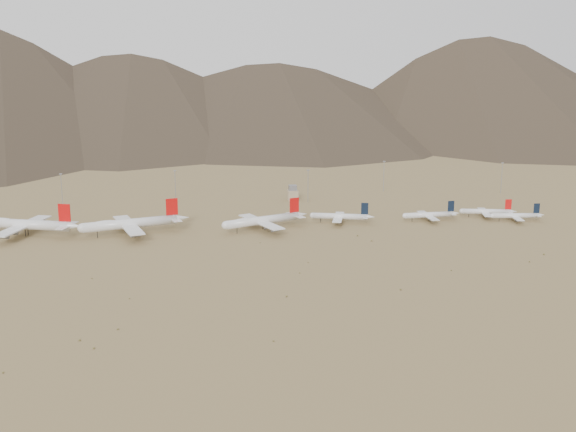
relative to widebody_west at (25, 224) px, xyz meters
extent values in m
plane|color=#A38554|center=(157.31, -37.80, -7.57)|extent=(3000.00, 3000.00, 0.00)
cylinder|color=white|center=(-0.30, 0.11, -0.08)|extent=(60.04, 26.85, 6.36)
cone|color=white|center=(32.12, -11.58, 0.40)|extent=(12.36, 9.14, 5.72)
cube|color=white|center=(-1.45, 0.52, -1.03)|extent=(28.39, 56.40, 0.79)
cube|color=white|center=(27.49, -9.91, 0.56)|extent=(12.48, 22.04, 0.38)
cube|color=red|center=(26.33, -9.49, 8.74)|extent=(7.72, 3.25, 11.28)
cylinder|color=black|center=(1.40, 1.18, -5.41)|extent=(0.51, 0.51, 4.31)
cylinder|color=black|center=(0.32, -1.81, -5.41)|extent=(0.51, 0.51, 4.31)
ellipsoid|color=white|center=(-15.35, 5.53, 1.67)|extent=(20.14, 11.16, 3.82)
cylinder|color=slate|center=(2.37, 11.14, -2.61)|extent=(6.76, 4.78, 2.86)
cylinder|color=slate|center=(-5.28, -10.09, -2.61)|extent=(6.76, 4.78, 2.86)
cylinder|color=slate|center=(5.82, 20.69, -2.61)|extent=(6.76, 4.78, 2.86)
cylinder|color=slate|center=(-8.72, -19.64, -2.61)|extent=(6.76, 4.78, 2.86)
cylinder|color=white|center=(66.40, -7.54, -0.25)|extent=(59.73, 21.17, 6.21)
sphere|color=white|center=(37.32, -15.12, -0.25)|extent=(6.09, 6.09, 6.09)
cone|color=white|center=(98.98, 0.95, 0.21)|extent=(11.88, 8.14, 5.59)
cube|color=white|center=(65.24, -7.84, -1.19)|extent=(23.21, 55.75, 0.78)
cube|color=white|center=(94.32, -0.26, 0.37)|extent=(10.52, 21.63, 0.37)
cube|color=red|center=(93.16, -0.56, 8.36)|extent=(7.70, 2.51, 11.02)
cylinder|color=black|center=(46.05, -12.85, -5.46)|extent=(0.40, 0.40, 4.21)
cylinder|color=black|center=(67.18, -5.73, -5.46)|extent=(0.50, 0.50, 4.21)
cylinder|color=black|center=(67.96, -8.74, -5.46)|extent=(0.50, 0.50, 4.21)
ellipsoid|color=white|center=(51.28, -11.48, 1.45)|extent=(19.79, 9.36, 3.73)
cylinder|color=slate|center=(62.46, 2.82, -2.72)|extent=(6.52, 4.22, 2.80)
cylinder|color=slate|center=(68.02, -18.51, -2.72)|extent=(6.52, 4.22, 2.80)
cylinder|color=slate|center=(59.96, 12.42, -2.72)|extent=(6.52, 4.22, 2.80)
cylinder|color=slate|center=(70.52, -28.10, -2.72)|extent=(6.52, 4.22, 2.80)
cylinder|color=white|center=(151.81, -9.02, -1.07)|extent=(51.70, 24.58, 5.51)
sphere|color=white|center=(126.96, -18.74, -1.07)|extent=(5.40, 5.40, 5.40)
cone|color=white|center=(179.64, 1.87, -0.66)|extent=(10.75, 8.12, 4.96)
cube|color=white|center=(150.82, -9.41, -1.90)|extent=(25.78, 48.67, 0.69)
cube|color=white|center=(175.66, 0.31, -0.52)|extent=(11.25, 19.06, 0.33)
cube|color=red|center=(174.67, -0.08, 6.57)|extent=(6.64, 2.99, 9.78)
cylinder|color=black|center=(134.42, -15.83, -5.70)|extent=(0.36, 0.36, 3.74)
cylinder|color=black|center=(152.30, -7.35, -5.70)|extent=(0.44, 0.44, 3.74)
cylinder|color=black|center=(153.31, -9.92, -5.70)|extent=(0.44, 0.44, 3.74)
ellipsoid|color=white|center=(138.89, -14.08, 0.44)|extent=(17.41, 10.07, 3.31)
cylinder|color=slate|center=(147.25, -0.30, -3.27)|extent=(5.87, 4.26, 2.48)
cylinder|color=slate|center=(154.38, -18.52, -3.27)|extent=(5.87, 4.26, 2.48)
cylinder|color=slate|center=(144.04, 7.90, -3.27)|extent=(5.87, 4.26, 2.48)
cylinder|color=slate|center=(157.59, -26.72, -3.27)|extent=(5.87, 4.26, 2.48)
cylinder|color=white|center=(206.42, 1.53, -2.80)|extent=(36.60, 14.85, 4.03)
sphere|color=white|center=(188.72, 7.04, -2.80)|extent=(3.94, 3.94, 3.94)
cone|color=white|center=(226.24, -4.63, -2.50)|extent=(7.45, 5.44, 3.62)
cube|color=white|center=(205.71, 1.75, -3.40)|extent=(15.10, 32.11, 0.50)
cube|color=white|center=(223.41, -3.75, -2.40)|extent=(6.77, 12.52, 0.24)
cube|color=black|center=(222.70, -3.53, 3.18)|extent=(4.71, 1.78, 7.94)
cylinder|color=black|center=(194.03, 5.38, -6.19)|extent=(0.42, 0.42, 2.75)
cylinder|color=black|center=(207.43, 2.27, -6.19)|extent=(0.53, 0.53, 2.75)
cylinder|color=black|center=(206.83, 0.35, -6.19)|extent=(0.53, 0.53, 2.75)
cylinder|color=slate|center=(208.35, 10.25, -4.40)|extent=(4.08, 2.83, 1.81)
cylinder|color=slate|center=(203.07, -6.74, -4.40)|extent=(4.08, 2.83, 1.81)
cylinder|color=white|center=(269.06, -2.45, -3.11)|extent=(34.72, 4.37, 3.76)
sphere|color=white|center=(251.73, -2.75, -3.11)|extent=(3.69, 3.69, 3.69)
cone|color=white|center=(288.47, -2.11, -2.83)|extent=(6.30, 3.49, 3.39)
cube|color=white|center=(268.37, -2.46, -3.68)|extent=(6.06, 29.80, 0.47)
cube|color=white|center=(285.70, -2.16, -2.73)|extent=(3.32, 11.34, 0.23)
cube|color=black|center=(285.00, -2.17, 2.48)|extent=(4.51, 0.42, 7.43)
cylinder|color=black|center=(256.93, -2.66, -6.28)|extent=(0.40, 0.40, 2.57)
cylinder|color=black|center=(269.74, -1.49, -6.28)|extent=(0.50, 0.50, 2.57)
cylinder|color=black|center=(269.77, -3.38, -6.28)|extent=(0.50, 0.50, 2.57)
cylinder|color=slate|center=(268.22, 5.86, -4.61)|extent=(3.50, 1.75, 1.69)
cylinder|color=slate|center=(268.51, -10.78, -4.61)|extent=(3.50, 1.75, 1.69)
cylinder|color=white|center=(312.72, 1.76, -3.27)|extent=(33.41, 11.11, 3.63)
sphere|color=white|center=(296.43, 5.54, -3.27)|extent=(3.56, 3.56, 3.56)
cone|color=white|center=(330.97, -2.48, -2.99)|extent=(6.61, 4.55, 3.27)
cube|color=white|center=(312.07, 1.91, -3.81)|extent=(11.70, 29.14, 0.45)
cube|color=white|center=(328.36, -1.87, -2.90)|extent=(5.40, 11.30, 0.22)
cube|color=red|center=(327.71, -1.72, 2.14)|extent=(4.31, 1.30, 7.17)
cylinder|color=black|center=(301.31, 4.41, -6.32)|extent=(0.38, 0.38, 2.49)
cylinder|color=black|center=(313.58, 2.49, -6.32)|extent=(0.48, 0.48, 2.49)
cylinder|color=black|center=(313.17, 0.72, -6.32)|extent=(0.48, 0.48, 2.49)
cylinder|color=slate|center=(313.89, 9.73, -4.71)|extent=(3.63, 2.35, 1.63)
cylinder|color=slate|center=(310.25, -5.91, -4.71)|extent=(3.63, 2.35, 1.63)
cylinder|color=white|center=(327.97, -12.63, -3.49)|extent=(31.92, 7.52, 3.45)
sphere|color=white|center=(312.24, -10.58, -3.49)|extent=(3.38, 3.38, 3.38)
cone|color=white|center=(345.60, -14.93, -3.23)|extent=(6.07, 3.81, 3.10)
cube|color=white|center=(327.34, -12.55, -4.00)|extent=(8.55, 27.64, 0.43)
cube|color=white|center=(343.08, -14.60, -3.14)|extent=(4.17, 10.62, 0.21)
cube|color=black|center=(342.45, -14.52, 1.64)|extent=(4.13, 0.84, 6.80)
cylinder|color=black|center=(316.96, -11.19, -6.39)|extent=(0.36, 0.36, 2.36)
cylinder|color=black|center=(328.71, -11.86, -6.39)|extent=(0.45, 0.45, 2.36)
cylinder|color=black|center=(328.49, -13.57, -6.39)|extent=(0.45, 0.45, 2.36)
cylinder|color=slate|center=(328.33, -4.99, -4.86)|extent=(3.35, 1.95, 1.55)
cylinder|color=slate|center=(326.36, -20.10, -4.86)|extent=(3.35, 1.95, 1.55)
cube|color=tan|center=(187.31, 82.20, -3.57)|extent=(8.00, 8.00, 8.00)
cube|color=slate|center=(187.31, 82.20, 2.43)|extent=(6.00, 6.00, 4.00)
cylinder|color=gray|center=(11.47, 84.80, 4.93)|extent=(0.50, 0.50, 25.00)
cube|color=gray|center=(11.47, 84.80, 17.73)|extent=(2.00, 0.60, 0.80)
cylinder|color=gray|center=(96.00, 86.03, 4.93)|extent=(0.50, 0.50, 25.00)
cube|color=gray|center=(96.00, 86.03, 17.73)|extent=(2.00, 0.60, 0.80)
cylinder|color=gray|center=(197.81, 72.77, 4.93)|extent=(0.50, 0.50, 25.00)
cube|color=gray|center=(197.81, 72.77, 17.73)|extent=(2.00, 0.60, 0.80)
cylinder|color=gray|center=(268.45, 105.79, 4.93)|extent=(0.50, 0.50, 25.00)
cube|color=gray|center=(268.45, 105.79, 17.73)|extent=(2.00, 0.60, 0.80)
cylinder|color=gray|center=(362.10, 82.44, 4.93)|extent=(0.50, 0.50, 25.00)
cube|color=gray|center=(362.10, 82.44, 17.73)|extent=(2.00, 0.60, 0.80)
ellipsoid|color=brown|center=(204.47, -140.61, -7.21)|extent=(0.99, 0.99, 0.71)
ellipsoid|color=brown|center=(51.08, -97.88, -7.33)|extent=(0.69, 0.69, 0.46)
ellipsoid|color=brown|center=(290.77, -106.07, -7.22)|extent=(0.86, 0.86, 0.69)
ellipsoid|color=brown|center=(241.40, -114.24, -7.33)|extent=(0.89, 0.89, 0.48)
ellipsoid|color=brown|center=(159.75, -105.86, -7.27)|extent=(0.68, 0.68, 0.60)
ellipsoid|color=brown|center=(215.24, -48.47, -7.21)|extent=(1.06, 1.06, 0.71)
ellipsoid|color=brown|center=(72.02, -132.45, -7.33)|extent=(0.66, 0.66, 0.47)
ellipsoid|color=brown|center=(146.19, -41.59, -7.34)|extent=(0.70, 0.70, 0.45)
ellipsoid|color=brown|center=(209.81, -34.69, -7.19)|extent=(1.05, 1.05, 0.76)
ellipsoid|color=brown|center=(306.19, -93.59, -7.14)|extent=(1.03, 1.03, 0.85)
ellipsoid|color=brown|center=(30.17, -207.75, -7.26)|extent=(0.76, 0.76, 0.61)
ellipsoid|color=brown|center=(146.90, -141.60, -7.16)|extent=(0.95, 0.95, 0.80)
ellipsoid|color=brown|center=(167.72, -87.51, -7.31)|extent=(0.62, 0.62, 0.51)
ellipsoid|color=brown|center=(54.51, -181.18, -7.19)|extent=(0.96, 0.96, 0.75)
ellipsoid|color=brown|center=(69.19, -171.33, -7.23)|extent=(0.98, 0.98, 0.68)
ellipsoid|color=brown|center=(61.11, -190.34, -7.23)|extent=(0.87, 0.87, 0.68)
ellipsoid|color=brown|center=(133.06, -194.44, -7.30)|extent=(0.70, 0.70, 0.53)
camera|label=1|loc=(95.22, -467.77, 109.75)|focal=45.00mm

